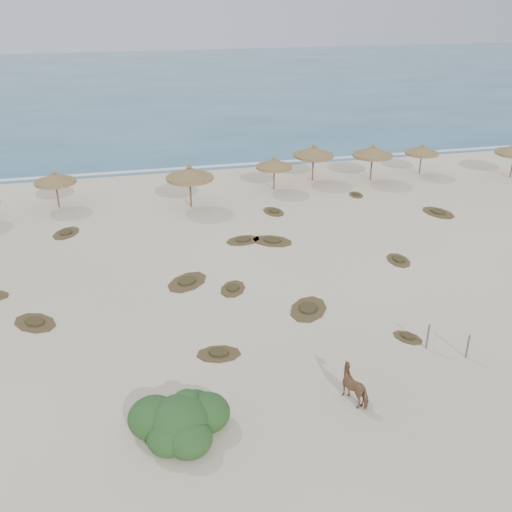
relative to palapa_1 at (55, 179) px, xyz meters
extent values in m
plane|color=beige|center=(12.58, -18.57, -2.11)|extent=(160.00, 160.00, 0.00)
cube|color=#255770|center=(12.58, 56.43, -2.10)|extent=(200.00, 100.00, 0.01)
cube|color=silver|center=(12.58, 7.43, -2.10)|extent=(70.00, 0.60, 0.01)
cylinder|color=brown|center=(0.00, 0.00, -1.09)|extent=(0.12, 0.12, 2.03)
cylinder|color=olive|center=(0.00, 0.00, -0.25)|extent=(3.36, 3.36, 0.17)
cone|color=olive|center=(0.00, 0.00, 0.07)|extent=(3.25, 3.25, 0.73)
cone|color=olive|center=(0.00, 0.00, 0.50)|extent=(0.35, 0.35, 0.21)
cylinder|color=brown|center=(9.25, -2.14, -0.93)|extent=(0.13, 0.13, 2.36)
cylinder|color=olive|center=(9.25, -2.14, 0.05)|extent=(4.47, 4.47, 0.20)
cone|color=olive|center=(9.25, -2.14, 0.42)|extent=(4.32, 4.32, 0.84)
cone|color=olive|center=(9.25, -2.14, 0.92)|extent=(0.40, 0.40, 0.25)
cylinder|color=brown|center=(16.01, 0.18, -1.11)|extent=(0.11, 0.11, 1.99)
cylinder|color=olive|center=(16.01, 0.18, -0.29)|extent=(3.21, 3.21, 0.17)
cone|color=olive|center=(16.01, 0.18, 0.02)|extent=(3.11, 3.11, 0.71)
cone|color=olive|center=(16.01, 0.18, 0.45)|extent=(0.34, 0.34, 0.21)
cylinder|color=brown|center=(19.65, 1.66, -0.97)|extent=(0.13, 0.13, 2.28)
cylinder|color=olive|center=(19.65, 1.66, -0.02)|extent=(3.31, 3.31, 0.20)
cone|color=olive|center=(19.65, 1.66, 0.34)|extent=(3.20, 3.20, 0.82)
cone|color=olive|center=(19.65, 1.66, 0.83)|extent=(0.39, 0.39, 0.24)
cylinder|color=brown|center=(24.31, 0.70, -0.98)|extent=(0.13, 0.13, 2.26)
cylinder|color=olive|center=(24.31, 0.70, -0.04)|extent=(3.56, 3.56, 0.19)
cone|color=olive|center=(24.31, 0.70, 0.31)|extent=(3.44, 3.44, 0.81)
cone|color=olive|center=(24.31, 0.70, 0.80)|extent=(0.39, 0.39, 0.24)
cylinder|color=brown|center=(29.03, 1.34, -1.14)|extent=(0.11, 0.11, 1.94)
cylinder|color=olive|center=(29.03, 1.34, -0.34)|extent=(3.24, 3.24, 0.17)
cone|color=olive|center=(29.03, 1.34, -0.03)|extent=(3.13, 3.13, 0.69)
cone|color=olive|center=(29.03, 1.34, 0.38)|extent=(0.33, 0.33, 0.20)
imported|color=brown|center=(12.66, -24.63, -1.44)|extent=(1.29, 1.75, 1.34)
cylinder|color=brown|center=(18.34, -23.13, -1.54)|extent=(0.10, 0.10, 1.13)
cylinder|color=brown|center=(17.03, -22.11, -1.51)|extent=(0.10, 0.10, 1.20)
ellipsoid|color=#265022|center=(5.92, -24.94, -1.51)|extent=(2.18, 2.18, 1.64)
ellipsoid|color=#265022|center=(6.91, -24.61, -1.62)|extent=(1.75, 1.75, 1.31)
ellipsoid|color=#265022|center=(5.05, -24.50, -1.56)|extent=(1.86, 1.86, 1.39)
ellipsoid|color=#265022|center=(6.14, -25.70, -1.67)|extent=(1.64, 1.64, 1.23)
ellipsoid|color=#265022|center=(5.49, -25.48, -1.69)|extent=(1.53, 1.53, 1.15)
ellipsoid|color=#265022|center=(6.58, -23.95, -1.73)|extent=(1.31, 1.31, 0.98)
ellipsoid|color=#265022|center=(6.25, -24.39, -1.13)|extent=(0.98, 0.98, 0.74)
ellipsoid|color=#265022|center=(5.59, -24.83, -1.07)|extent=(0.87, 0.87, 0.66)
camera|label=1|loc=(4.98, -40.69, 12.32)|focal=40.00mm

